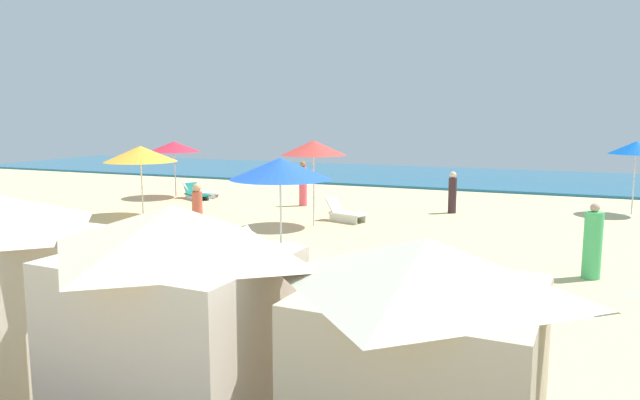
# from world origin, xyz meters

# --- Properties ---
(ground_plane) EXTENTS (60.00, 60.00, 0.00)m
(ground_plane) POSITION_xyz_m (0.00, 0.00, 0.00)
(ground_plane) COLOR beige
(ocean) EXTENTS (60.00, 10.87, 0.12)m
(ocean) POSITION_xyz_m (0.00, 24.56, 0.06)
(ocean) COLOR #1B628B
(ocean) RESTS_ON ground_plane
(cabana_3) EXTENTS (2.43, 2.10, 2.65)m
(cabana_3) POSITION_xyz_m (2.21, -3.51, 1.37)
(cabana_3) COLOR beige
(cabana_3) RESTS_ON ground_plane
(cabana_4) EXTENTS (2.22, 2.20, 2.51)m
(cabana_4) POSITION_xyz_m (4.74, -3.44, 1.29)
(cabana_4) COLOR beige
(cabana_4) RESTS_ON ground_plane
(umbrella_0) EXTENTS (2.06, 2.06, 2.73)m
(umbrella_0) POSITION_xyz_m (-1.47, 8.72, 2.49)
(umbrella_0) COLOR silver
(umbrella_0) RESTS_ON ground_plane
(lounge_chair_0_0) EXTENTS (1.48, 0.94, 0.77)m
(lounge_chair_0_0) POSITION_xyz_m (-0.82, 9.83, 0.28)
(lounge_chair_0_0) COLOR silver
(lounge_chair_0_0) RESTS_ON ground_plane
(umbrella_1) EXTENTS (2.38, 2.38, 2.54)m
(umbrella_1) POSITION_xyz_m (-0.29, 3.95, 2.29)
(umbrella_1) COLOR silver
(umbrella_1) RESTS_ON ground_plane
(lounge_chair_1_0) EXTENTS (1.50, 0.90, 0.67)m
(lounge_chair_1_0) POSITION_xyz_m (-1.13, 4.81, 0.23)
(lounge_chair_1_0) COLOR silver
(lounge_chair_1_0) RESTS_ON ground_plane
(umbrella_2) EXTENTS (1.84, 1.84, 2.59)m
(umbrella_2) POSITION_xyz_m (8.15, 15.11, 2.36)
(umbrella_2) COLOR silver
(umbrella_2) RESTS_ON ground_plane
(umbrella_3) EXTENTS (2.47, 2.47, 2.46)m
(umbrella_3) POSITION_xyz_m (-7.60, 7.99, 2.19)
(umbrella_3) COLOR silver
(umbrella_3) RESTS_ON ground_plane
(umbrella_5) EXTENTS (2.20, 2.20, 2.39)m
(umbrella_5) POSITION_xyz_m (-9.51, 12.49, 2.16)
(umbrella_5) COLOR silver
(umbrella_5) RESTS_ON ground_plane
(lounge_chair_5_0) EXTENTS (1.47, 1.23, 0.65)m
(lounge_chair_5_0) POSITION_xyz_m (-8.32, 12.25, 0.23)
(lounge_chair_5_0) COLOR silver
(lounge_chair_5_0) RESTS_ON ground_plane
(lounge_chair_5_1) EXTENTS (1.60, 1.06, 0.69)m
(lounge_chair_5_1) POSITION_xyz_m (-8.40, 12.67, 0.24)
(lounge_chair_5_1) COLOR silver
(lounge_chair_5_1) RESTS_ON ground_plane
(beachgoer_0) EXTENTS (0.41, 0.41, 1.67)m
(beachgoer_0) POSITION_xyz_m (-3.42, 5.15, 0.81)
(beachgoer_0) COLOR #D15A41
(beachgoer_0) RESTS_ON ground_plane
(beachgoer_1) EXTENTS (0.47, 0.47, 1.66)m
(beachgoer_1) POSITION_xyz_m (6.46, 5.45, 0.76)
(beachgoer_1) COLOR #45B868
(beachgoer_1) RESTS_ON ground_plane
(beachgoer_2) EXTENTS (0.43, 0.43, 1.74)m
(beachgoer_2) POSITION_xyz_m (-3.48, 12.38, 0.83)
(beachgoer_2) COLOR #F3525F
(beachgoer_2) RESTS_ON ground_plane
(beachgoer_3) EXTENTS (0.30, 0.30, 1.50)m
(beachgoer_3) POSITION_xyz_m (2.18, 12.88, 0.72)
(beachgoer_3) COLOR #362326
(beachgoer_3) RESTS_ON ground_plane
(beach_ball_0) EXTENTS (0.38, 0.38, 0.38)m
(beach_ball_0) POSITION_xyz_m (-5.51, 1.79, 0.19)
(beach_ball_0) COLOR yellow
(beach_ball_0) RESTS_ON ground_plane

